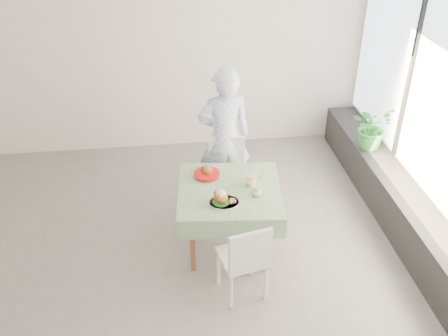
{
  "coord_description": "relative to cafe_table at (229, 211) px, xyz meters",
  "views": [
    {
      "loc": [
        0.24,
        -4.05,
        3.62
      ],
      "look_at": [
        0.78,
        0.18,
        0.97
      ],
      "focal_mm": 40.0,
      "sensor_mm": 36.0,
      "label": 1
    }
  ],
  "objects": [
    {
      "name": "floor",
      "position": [
        -0.83,
        -0.13,
        -0.46
      ],
      "size": [
        6.0,
        6.0,
        0.0
      ],
      "primitive_type": "plane",
      "color": "slate",
      "rests_on": "ground"
    },
    {
      "name": "wall_back",
      "position": [
        -0.83,
        2.37,
        0.94
      ],
      "size": [
        6.0,
        0.02,
        2.8
      ],
      "primitive_type": "cube",
      "color": "silver",
      "rests_on": "ground"
    },
    {
      "name": "window_ledge",
      "position": [
        1.97,
        -0.13,
        -0.21
      ],
      "size": [
        0.4,
        4.8,
        0.5
      ],
      "primitive_type": "cube",
      "color": "black",
      "rests_on": "ground"
    },
    {
      "name": "cafe_table",
      "position": [
        0.0,
        0.0,
        0.0
      ],
      "size": [
        1.14,
        1.14,
        0.74
      ],
      "color": "brown",
      "rests_on": "ground"
    },
    {
      "name": "chair_far",
      "position": [
        0.05,
        0.66,
        -0.18
      ],
      "size": [
        0.49,
        0.49,
        0.9
      ],
      "color": "white",
      "rests_on": "ground"
    },
    {
      "name": "chair_near",
      "position": [
        0.03,
        -0.71,
        -0.19
      ],
      "size": [
        0.49,
        0.49,
        0.87
      ],
      "color": "white",
      "rests_on": "ground"
    },
    {
      "name": "diner",
      "position": [
        0.06,
        0.91,
        0.39
      ],
      "size": [
        0.65,
        0.46,
        1.71
      ],
      "primitive_type": "imported",
      "rotation": [
        0.0,
        0.0,
        3.22
      ],
      "color": "#98B2F4",
      "rests_on": "ground"
    },
    {
      "name": "main_dish",
      "position": [
        -0.1,
        -0.24,
        0.33
      ],
      "size": [
        0.3,
        0.3,
        0.16
      ],
      "color": "white",
      "rests_on": "cafe_table"
    },
    {
      "name": "juice_cup_orange",
      "position": [
        0.22,
        0.04,
        0.35
      ],
      "size": [
        0.1,
        0.1,
        0.29
      ],
      "color": "white",
      "rests_on": "cafe_table"
    },
    {
      "name": "juice_cup_lemonade",
      "position": [
        0.26,
        -0.15,
        0.35
      ],
      "size": [
        0.1,
        0.1,
        0.27
      ],
      "color": "white",
      "rests_on": "cafe_table"
    },
    {
      "name": "second_dish",
      "position": [
        -0.21,
        0.27,
        0.32
      ],
      "size": [
        0.27,
        0.27,
        0.13
      ],
      "color": "red",
      "rests_on": "cafe_table"
    },
    {
      "name": "potted_plant",
      "position": [
        1.94,
        1.08,
        0.32
      ],
      "size": [
        0.66,
        0.63,
        0.57
      ],
      "primitive_type": "imported",
      "rotation": [
        0.0,
        0.0,
        0.48
      ],
      "color": "#2A8038",
      "rests_on": "window_ledge"
    }
  ]
}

